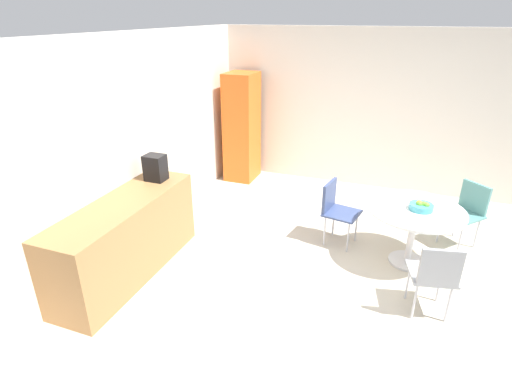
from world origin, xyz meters
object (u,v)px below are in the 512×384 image
Objects in this scene: round_table at (414,219)px; coffee_maker at (155,168)px; mug_white at (152,175)px; chair_teal at (468,207)px; fruit_bowl at (421,206)px; chair_gray at (436,273)px; locker_cabinet at (242,128)px; chair_navy at (335,206)px.

round_table is 3.43× the size of coffee_maker.
chair_teal is at bearing -70.31° from mug_white.
round_table is 4.12× the size of fruit_bowl.
round_table is 8.50× the size of mug_white.
round_table is 1.32× the size of chair_gray.
chair_gray is 3.36m from mug_white.
chair_gray is 3.30m from coffee_maker.
locker_cabinet reaches higher than chair_teal.
chair_teal is at bearing -71.29° from chair_navy.
round_table is at bearing -122.63° from locker_cabinet.
mug_white is at bearing 176.00° from locker_cabinet.
chair_teal is 1.68m from chair_navy.
mug_white reaches higher than round_table.
coffee_maker is (0.29, 3.25, 0.54)m from chair_gray.
fruit_bowl is at bearing -105.38° from round_table.
locker_cabinet is 2.50m from mug_white.
chair_navy is 3.12× the size of fruit_bowl.
chair_gray is at bearing -167.37° from round_table.
chair_navy is (-1.70, -1.98, -0.42)m from locker_cabinet.
round_table is at bearing 12.63° from chair_gray.
fruit_bowl is at bearing -79.11° from mug_white.
chair_teal is at bearing -38.95° from fruit_bowl.
fruit_bowl is 3.22m from mug_white.
mug_white reaches higher than chair_gray.
chair_gray is 6.43× the size of mug_white.
mug_white is at bearing 100.89° from fruit_bowl.
coffee_maker is at bearing 101.69° from fruit_bowl.
chair_teal is at bearing -69.52° from coffee_maker.
fruit_bowl is 0.83× the size of coffee_maker.
mug_white is at bearing 84.46° from chair_gray.
fruit_bowl is at bearing 9.94° from chair_gray.
locker_cabinet is at bearing 57.61° from fruit_bowl.
locker_cabinet is 2.26× the size of chair_gray.
chair_navy is (1.13, 1.16, 0.00)m from chair_gray.
chair_teal and chair_navy have the same top height.
mug_white is at bearing 109.69° from chair_teal.
mug_white is 0.40× the size of coffee_maker.
locker_cabinet is 3.54m from fruit_bowl.
chair_gray is 1.00× the size of chair_teal.
fruit_bowl is (-1.89, -2.98, -0.17)m from locker_cabinet.
chair_navy is (0.18, 0.95, -0.07)m from round_table.
coffee_maker is (-1.37, 3.68, 0.54)m from chair_teal.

